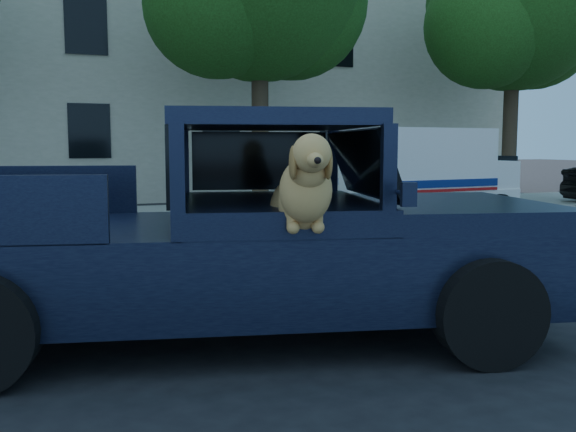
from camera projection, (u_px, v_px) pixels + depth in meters
name	position (u px, v px, depth m)	size (l,w,h in m)	color
ground	(84.00, 330.00, 6.20)	(120.00, 120.00, 0.00)	black
far_sidewalk	(60.00, 220.00, 14.74)	(60.00, 4.00, 0.15)	gray
lane_stripes	(204.00, 259.00, 10.07)	(21.60, 0.14, 0.01)	silver
street_tree_right	(515.00, 13.00, 19.12)	(6.00, 5.20, 8.60)	#332619
building_main	(142.00, 66.00, 22.10)	(26.00, 6.00, 9.00)	beige
pickup_truck	(227.00, 263.00, 5.90)	(6.12, 3.55, 2.06)	black
mail_truck	(427.00, 181.00, 14.99)	(4.11, 2.36, 2.16)	silver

